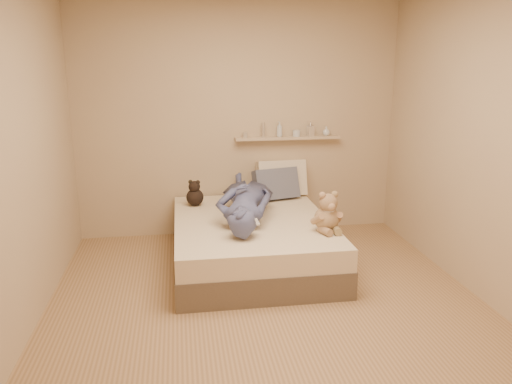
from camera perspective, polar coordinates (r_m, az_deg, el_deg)
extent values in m
plane|color=#9E7A51|center=(4.19, 1.40, -12.92)|extent=(3.80, 3.80, 0.00)
plane|color=tan|center=(5.63, -1.98, 8.17)|extent=(3.60, 0.00, 3.60)
plane|color=tan|center=(1.98, 11.46, -4.71)|extent=(3.60, 0.00, 3.60)
plane|color=tan|center=(3.88, -25.71, 3.66)|extent=(0.00, 3.80, 3.80)
plane|color=tan|center=(4.46, 25.04, 5.02)|extent=(0.00, 3.80, 3.80)
cube|color=brown|center=(4.98, -0.50, -6.71)|extent=(1.50, 1.90, 0.25)
cube|color=beige|center=(4.90, -0.51, -4.26)|extent=(1.48, 1.88, 0.20)
cube|color=silver|center=(4.32, -0.62, -3.56)|extent=(0.17, 0.13, 0.05)
cube|color=black|center=(4.31, -0.58, -3.41)|extent=(0.09, 0.07, 0.03)
sphere|color=tan|center=(4.56, 8.08, -3.03)|extent=(0.23, 0.23, 0.23)
sphere|color=#9E7556|center=(4.50, 8.25, -1.24)|extent=(0.17, 0.17, 0.17)
sphere|color=tan|center=(4.46, 7.59, -0.38)|extent=(0.06, 0.06, 0.06)
sphere|color=#917A4F|center=(4.50, 8.98, -0.27)|extent=(0.06, 0.06, 0.06)
sphere|color=#9E7857|center=(4.44, 8.64, -1.68)|extent=(0.07, 0.07, 0.07)
cylinder|color=#9C7753|center=(4.49, 7.02, -3.08)|extent=(0.12, 0.16, 0.13)
cylinder|color=#9D7353|center=(4.57, 9.44, -2.85)|extent=(0.09, 0.16, 0.13)
cylinder|color=#906E4C|center=(4.48, 7.92, -4.44)|extent=(0.12, 0.17, 0.07)
cylinder|color=olive|center=(4.52, 9.19, -4.30)|extent=(0.08, 0.16, 0.07)
cylinder|color=#BCB0A0|center=(4.52, 8.22, -2.09)|extent=(0.13, 0.13, 0.02)
sphere|color=black|center=(5.34, -7.00, -0.60)|extent=(0.18, 0.18, 0.18)
sphere|color=black|center=(5.30, -7.07, 0.60)|extent=(0.12, 0.12, 0.12)
sphere|color=black|center=(5.30, -7.51, 1.15)|extent=(0.04, 0.04, 0.04)
sphere|color=black|center=(5.28, -6.66, 1.12)|extent=(0.04, 0.04, 0.04)
cube|color=beige|center=(5.68, 2.94, 1.56)|extent=(0.57, 0.29, 0.43)
cube|color=#57596A|center=(5.54, 2.30, 0.90)|extent=(0.54, 0.35, 0.37)
imported|color=#464A6E|center=(4.90, -1.21, -0.87)|extent=(0.82, 1.55, 0.35)
cube|color=tan|center=(5.69, 3.65, 6.19)|extent=(1.20, 0.12, 0.03)
cylinder|color=#AFA596|center=(5.60, -1.24, 6.52)|extent=(0.06, 0.06, 0.06)
cylinder|color=silver|center=(5.62, 0.84, 7.10)|extent=(0.04, 0.04, 0.16)
imported|color=silver|center=(5.65, 2.71, 7.18)|extent=(0.09, 0.09, 0.17)
cylinder|color=silver|center=(5.70, 4.64, 6.71)|extent=(0.09, 0.09, 0.07)
imported|color=silver|center=(5.73, 6.23, 7.21)|extent=(0.09, 0.09, 0.17)
imported|color=silver|center=(5.79, 8.03, 6.91)|extent=(0.10, 0.10, 0.11)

